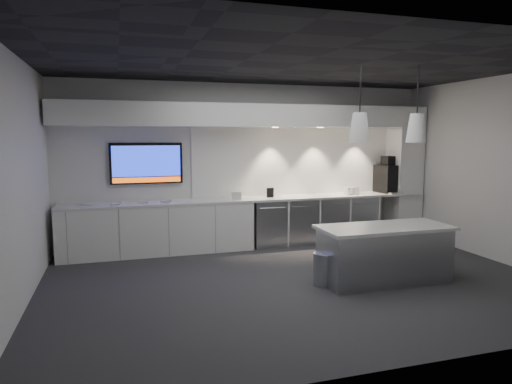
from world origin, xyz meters
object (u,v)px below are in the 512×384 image
object	(u,v)px
wall_tv	(146,163)
coffee_machine	(388,178)
island	(384,253)
bin	(324,269)

from	to	relation	value
wall_tv	coffee_machine	bearing A→B (deg)	-2.98
island	coffee_machine	distance (m)	3.14
island	bin	distance (m)	0.89
wall_tv	bin	bearing A→B (deg)	-50.84
island	coffee_machine	xyz separation A→B (m)	(1.68, 2.53, 0.80)
island	bin	world-z (taller)	island
island	coffee_machine	bearing A→B (deg)	56.52
wall_tv	bin	xyz separation A→B (m)	(2.18, -2.68, -1.34)
coffee_machine	island	bearing A→B (deg)	-130.99
wall_tv	island	distance (m)	4.29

